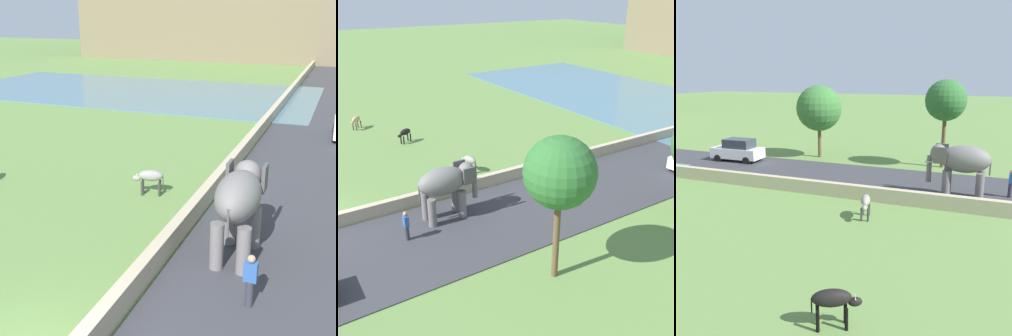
{
  "view_description": "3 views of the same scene",
  "coord_description": "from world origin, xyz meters",
  "views": [
    {
      "loc": [
        6.21,
        -6.72,
        7.75
      ],
      "look_at": [
        0.12,
        8.9,
        1.98
      ],
      "focal_mm": 49.04,
      "sensor_mm": 36.0,
      "label": 1
    },
    {
      "loc": [
        21.79,
        -1.3,
        11.56
      ],
      "look_at": [
        2.35,
        11.11,
        1.52
      ],
      "focal_mm": 44.7,
      "sensor_mm": 36.0,
      "label": 2
    },
    {
      "loc": [
        -17.43,
        5.47,
        6.71
      ],
      "look_at": [
        0.41,
        12.38,
        1.91
      ],
      "focal_mm": 40.04,
      "sensor_mm": 36.0,
      "label": 3
    }
  ],
  "objects": [
    {
      "name": "barrier_wall",
      "position": [
        1.2,
        18.0,
        0.4
      ],
      "size": [
        0.4,
        110.0,
        0.79
      ],
      "primitive_type": "cube",
      "color": "tan",
      "rests_on": "ground"
    },
    {
      "name": "elephant",
      "position": [
        3.42,
        6.73,
        2.04
      ],
      "size": [
        1.43,
        3.47,
        2.99
      ],
      "color": "slate",
      "rests_on": "ground"
    },
    {
      "name": "road_surface",
      "position": [
        5.0,
        20.0,
        0.03
      ],
      "size": [
        7.0,
        120.0,
        0.06
      ],
      "primitive_type": "cube",
      "color": "#38383D",
      "rests_on": "ground"
    },
    {
      "name": "cow_grey",
      "position": [
        -1.41,
        10.59,
        0.84
      ],
      "size": [
        1.42,
        0.68,
        1.15
      ],
      "color": "gray",
      "rests_on": "ground"
    },
    {
      "name": "person_beside_elephant",
      "position": [
        4.39,
        4.04,
        0.87
      ],
      "size": [
        0.36,
        0.22,
        1.63
      ],
      "color": "#33333D",
      "rests_on": "ground"
    },
    {
      "name": "lake",
      "position": [
        -14.0,
        35.17,
        0.04
      ],
      "size": [
        36.0,
        18.0,
        0.08
      ],
      "primitive_type": "cube",
      "color": "slate",
      "rests_on": "ground"
    }
  ]
}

